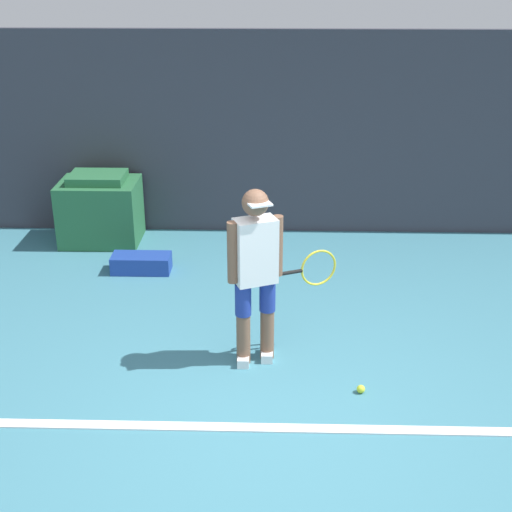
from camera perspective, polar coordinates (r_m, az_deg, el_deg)
The scene contains 7 objects.
ground_plane at distance 5.54m, azimuth 1.02°, elevation -13.36°, with size 24.00×24.00×0.00m, color teal.
back_wall at distance 8.76m, azimuth 1.40°, elevation 9.70°, with size 24.00×0.10×2.46m.
court_baseline at distance 5.50m, azimuth 1.01°, elevation -13.59°, with size 21.60×0.10×0.01m.
tennis_player at distance 5.91m, azimuth 0.09°, elevation -1.11°, with size 0.92×0.48×1.56m.
tennis_ball at distance 5.93m, azimuth 8.39°, elevation -10.49°, with size 0.07×0.07×0.07m.
covered_chair at distance 8.82m, azimuth -12.34°, elevation 3.64°, with size 0.93×0.70×0.86m.
equipment_bag at distance 8.00m, azimuth -9.16°, elevation -0.57°, with size 0.65×0.29×0.19m.
Camera 1 is at (0.03, -4.43, 3.33)m, focal length 50.00 mm.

